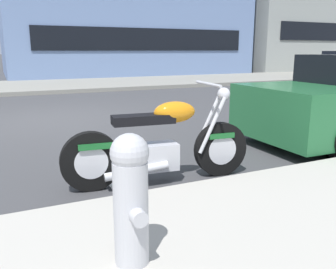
% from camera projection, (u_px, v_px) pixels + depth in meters
% --- Properties ---
extents(ground_plane, '(260.00, 260.00, 0.00)m').
position_uv_depth(ground_plane, '(56.00, 120.00, 7.84)').
color(ground_plane, '#3D3D3F').
extents(sidewalk_far_curb, '(120.00, 5.00, 0.14)m').
position_uv_depth(sidewalk_far_curb, '(269.00, 77.00, 19.22)').
color(sidewalk_far_curb, gray).
rests_on(sidewalk_far_curb, ground).
extents(parking_stall_stripe, '(0.12, 2.20, 0.01)m').
position_uv_depth(parking_stall_stripe, '(112.00, 182.00, 4.13)').
color(parking_stall_stripe, silver).
rests_on(parking_stall_stripe, ground).
extents(parked_motorcycle, '(2.17, 0.62, 1.12)m').
position_uv_depth(parked_motorcycle, '(161.00, 146.00, 4.06)').
color(parked_motorcycle, black).
rests_on(parked_motorcycle, ground).
extents(fire_hydrant, '(0.24, 0.36, 0.85)m').
position_uv_depth(fire_hydrant, '(131.00, 196.00, 2.25)').
color(fire_hydrant, '#B7B7BC').
rests_on(fire_hydrant, sidewalk_near_curb).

